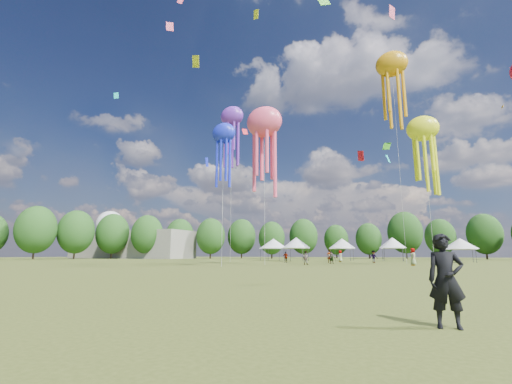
% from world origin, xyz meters
% --- Properties ---
extents(ground, '(300.00, 300.00, 0.00)m').
position_xyz_m(ground, '(0.00, 0.00, 0.00)').
color(ground, '#384416').
rests_on(ground, ground).
extents(observer_main, '(0.61, 0.45, 1.56)m').
position_xyz_m(observer_main, '(8.18, -2.33, 0.78)').
color(observer_main, black).
rests_on(observer_main, ground).
extents(spectator_near, '(0.80, 0.64, 1.58)m').
position_xyz_m(spectator_near, '(-4.03, 30.14, 0.79)').
color(spectator_near, gray).
rests_on(spectator_near, ground).
extents(spectators_far, '(30.89, 15.89, 1.89)m').
position_xyz_m(spectators_far, '(2.18, 41.56, 0.87)').
color(spectators_far, gray).
rests_on(spectators_far, ground).
extents(festival_tents, '(37.19, 11.74, 4.32)m').
position_xyz_m(festival_tents, '(-5.30, 54.83, 3.18)').
color(festival_tents, '#47474C').
rests_on(festival_tents, ground).
extents(show_kites, '(48.16, 29.24, 29.93)m').
position_xyz_m(show_kites, '(5.94, 38.82, 20.87)').
color(show_kites, '#FF4B70').
rests_on(show_kites, ground).
extents(small_kites, '(70.24, 56.26, 45.69)m').
position_xyz_m(small_kites, '(0.72, 39.25, 30.07)').
color(small_kites, '#FF4B70').
rests_on(small_kites, ground).
extents(treeline, '(201.57, 95.24, 13.43)m').
position_xyz_m(treeline, '(-3.87, 62.51, 6.54)').
color(treeline, '#38281C').
rests_on(treeline, ground).
extents(hangar, '(40.00, 12.00, 8.00)m').
position_xyz_m(hangar, '(-72.00, 72.00, 4.00)').
color(hangar, gray).
rests_on(hangar, ground).
extents(radome, '(9.00, 9.00, 16.00)m').
position_xyz_m(radome, '(-88.00, 78.00, 9.99)').
color(radome, white).
rests_on(radome, ground).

